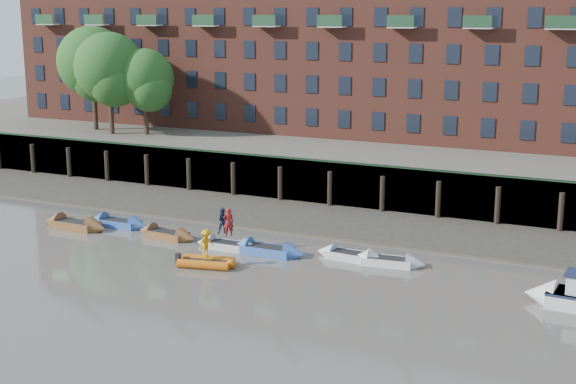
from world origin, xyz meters
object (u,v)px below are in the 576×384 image
Objects in this scene: rowboat_2 at (166,234)px; rowboat_5 at (351,256)px; rowboat_3 at (228,246)px; person_rower_b at (223,221)px; rowboat_1 at (118,223)px; person_rib_crew at (206,243)px; motor_launch at (575,296)px; rowboat_6 at (388,261)px; rowboat_0 at (75,225)px; person_rower_a at (228,222)px; rowboat_4 at (268,250)px; rib_tender at (208,262)px.

rowboat_5 is (12.03, 0.81, -0.00)m from rowboat_2.
person_rower_b is (-0.43, 0.26, 1.39)m from rowboat_3.
person_rib_crew is at bearing -26.61° from rowboat_1.
motor_launch is (19.79, -1.24, 0.36)m from rowboat_3.
rowboat_5 is at bearing 7.25° from rowboat_3.
rowboat_0 is at bearing 176.72° from rowboat_6.
rowboat_0 is 1.18× the size of rowboat_3.
person_rower_b reaches higher than rowboat_0.
rowboat_0 is at bearing 0.76° from motor_launch.
person_rower_a reaches higher than rowboat_5.
person_rower_b is 3.76m from person_rib_crew.
rowboat_6 is at bearing 8.23° from rowboat_2.
person_rib_crew reaches higher than rowboat_4.
rowboat_4 is at bearing -6.72° from rowboat_1.
motor_launch is at bearing -69.28° from person_rib_crew.
person_rower_b reaches higher than rowboat_3.
person_rower_a reaches higher than rowboat_1.
rowboat_0 is 18.71m from rowboat_5.
rowboat_3 is (4.67, -0.43, -0.01)m from rowboat_2.
rowboat_4 is at bearing -34.80° from person_rower_b.
rowboat_5 is at bearing 12.88° from rowboat_4.
person_rower_a is (-19.71, 1.23, 1.10)m from motor_launch.
person_rower_a is at bearing -166.17° from rowboat_5.
motor_launch is (31.08, -0.96, 0.32)m from rowboat_0.
rib_tender is 2.10× the size of person_rower_b.
person_rib_crew is at bearing -141.88° from rowboat_5.
rib_tender is at bearing -30.06° from rowboat_2.
rowboat_2 is 2.82× the size of person_rib_crew.
person_rib_crew is at bearing -13.61° from rowboat_0.
rowboat_5 is at bearing 5.54° from rowboat_0.
rowboat_0 reaches higher than rowboat_6.
rowboat_1 is 0.96× the size of rowboat_4.
motor_launch is (19.10, 2.13, 0.33)m from rib_tender.
rowboat_1 is 1.04× the size of rowboat_5.
motor_launch is 3.21× the size of person_rower_a.
person_rower_b is at bearing -7.79° from rowboat_1.
rib_tender is (-6.67, -4.61, 0.02)m from rowboat_5.
rowboat_1 is at bearing 169.32° from rowboat_3.
rowboat_0 reaches higher than rowboat_4.
rowboat_0 reaches higher than rowboat_2.
motor_launch is at bearing -0.90° from rowboat_0.
motor_launch is at bearing -20.47° from rowboat_6.
rowboat_4 reaches higher than rowboat_2.
rowboat_3 is 1.48m from person_rower_b.
person_rower_a is at bearing -178.06° from rowboat_4.
motor_launch is (17.16, -1.34, 0.33)m from rowboat_4.
rowboat_4 is 1.09× the size of rowboat_5.
motor_launch is 20.30m from person_rower_b.
person_rib_crew is (0.57, -3.35, 1.10)m from rowboat_3.
rowboat_1 is at bearing 36.67° from rowboat_0.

